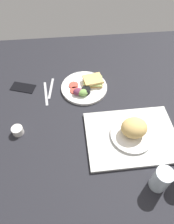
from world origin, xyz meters
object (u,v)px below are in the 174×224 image
plate_with_salad (85,87)px  knife (46,93)px  serving_tray (131,136)px  fork (51,88)px  bread_plate_near (133,130)px  espresso_cup (18,131)px  cell_phone (23,87)px  drinking_glass (161,179)px

plate_with_salad → knife: size_ratio=1.45×
serving_tray → fork: (40.45, -38.36, -0.55)cm
bread_plate_near → plate_with_salad: bread_plate_near is taller
espresso_cup → fork: (-16.24, -30.10, -1.75)cm
espresso_cup → cell_phone: 32.42cm
serving_tray → bread_plate_near: 4.88cm
drinking_glass → cell_phone: drinking_glass is taller
bread_plate_near → plate_with_salad: size_ratio=0.77×
plate_with_salad → fork: 20.86cm
drinking_glass → espresso_cup: (62.31, -32.78, -4.40)cm
serving_tray → knife: 55.40cm
serving_tray → cell_phone: 70.31cm
bread_plate_near → fork: (40.73, -37.88, -5.40)cm
espresso_cup → plate_with_salad: bearing=-143.1°
espresso_cup → serving_tray: bearing=171.7°
drinking_glass → knife: bearing=-50.2°
serving_tray → plate_with_salad: plate_with_salad is taller
serving_tray → knife: bearing=-38.3°
serving_tray → bread_plate_near: bread_plate_near is taller
serving_tray → drinking_glass: 25.77cm
serving_tray → fork: 55.75cm
bread_plate_near → espresso_cup: bearing=-7.8°
bread_plate_near → cell_phone: bearing=-34.9°
plate_with_salad → knife: (23.67, 1.58, -1.50)cm
serving_tray → fork: serving_tray is taller
serving_tray → drinking_glass: (-5.62, 24.52, 5.60)cm
espresso_cup → knife: size_ratio=0.29×
serving_tray → espresso_cup: espresso_cup is taller
bread_plate_near → plate_with_salad: bearing=-60.5°
fork → cell_phone: (16.92, -2.27, 0.15)cm
plate_with_salad → fork: size_ratio=1.62×
drinking_glass → cell_phone: bearing=-46.0°
serving_tray → plate_with_salad: bearing=-61.2°
drinking_glass → cell_phone: 90.82cm
espresso_cup → fork: espresso_cup is taller
plate_with_salad → cell_phone: (37.59, -4.69, -1.35)cm
espresso_cup → drinking_glass: bearing=152.2°
espresso_cup → cell_phone: (0.68, -32.37, -1.60)cm
plate_with_salad → cell_phone: bearing=-7.1°
bread_plate_near → cell_phone: bread_plate_near is taller
plate_with_salad → cell_phone: 37.90cm
serving_tray → cell_phone: bearing=-35.3°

